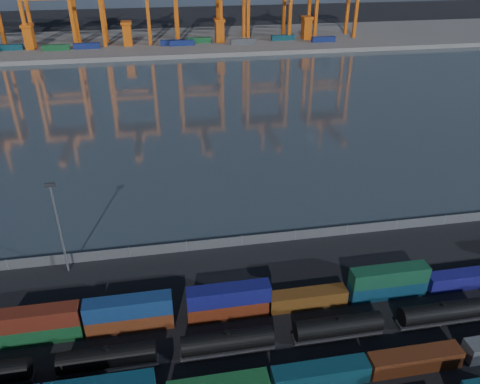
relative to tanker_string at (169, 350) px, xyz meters
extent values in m
plane|color=black|center=(14.15, -3.90, -1.96)|extent=(700.00, 700.00, 0.00)
plane|color=#2C373F|center=(14.15, 101.10, -1.95)|extent=(700.00, 700.00, 0.00)
cube|color=#514F4C|center=(14.15, 206.10, -0.96)|extent=(700.00, 70.00, 2.00)
cube|color=#0C323F|center=(18.51, -6.68, -0.62)|extent=(12.35, 2.51, 2.68)
cube|color=#4C220F|center=(31.24, -6.68, -0.62)|extent=(12.35, 2.51, 2.68)
cube|color=#124321|center=(-17.78, 6.96, -0.64)|extent=(12.20, 2.48, 2.64)
cube|color=#571D11|center=(-17.78, 6.96, 2.00)|extent=(12.20, 2.48, 2.64)
cube|color=#5E2912|center=(-5.14, 6.96, -0.64)|extent=(12.20, 2.48, 2.64)
cube|color=navy|center=(-5.14, 6.96, 2.00)|extent=(12.20, 2.48, 2.64)
cube|color=#5C200D|center=(9.06, 6.96, -0.64)|extent=(12.20, 2.48, 2.64)
cube|color=#111357|center=(9.06, 6.96, 2.00)|extent=(12.20, 2.48, 2.64)
cube|color=#5A3512|center=(20.96, 6.96, -0.64)|extent=(12.20, 2.48, 2.64)
cube|color=#0D2F46|center=(33.91, 6.96, -0.64)|extent=(12.20, 2.48, 2.64)
cube|color=#11432A|center=(33.91, 6.96, 2.00)|extent=(12.20, 2.48, 2.64)
cube|color=navy|center=(46.93, 6.96, -0.64)|extent=(12.20, 2.48, 2.64)
cube|color=black|center=(-19.01, 0.00, -1.68)|extent=(2.36, 1.70, 0.57)
cylinder|color=black|center=(-7.75, 0.00, 0.21)|extent=(12.26, 2.74, 2.74)
cylinder|color=black|center=(-7.75, 0.00, 1.72)|extent=(0.75, 0.75, 0.47)
cube|color=black|center=(-7.75, 0.00, -1.30)|extent=(12.73, 1.89, 0.38)
cube|color=black|center=(-11.99, 0.00, -1.68)|extent=(2.36, 1.70, 0.57)
cube|color=black|center=(-3.51, 0.00, -1.68)|extent=(2.36, 1.70, 0.57)
cylinder|color=black|center=(7.75, 0.00, 0.21)|extent=(12.26, 2.74, 2.74)
cylinder|color=black|center=(7.75, 0.00, 1.72)|extent=(0.75, 0.75, 0.47)
cube|color=black|center=(7.75, 0.00, -1.30)|extent=(12.73, 1.89, 0.38)
cube|color=black|center=(3.51, 0.00, -1.68)|extent=(2.36, 1.70, 0.57)
cube|color=black|center=(11.99, 0.00, -1.68)|extent=(2.36, 1.70, 0.57)
cylinder|color=black|center=(23.25, 0.00, 0.21)|extent=(12.26, 2.74, 2.74)
cylinder|color=black|center=(23.25, 0.00, 1.72)|extent=(0.75, 0.75, 0.47)
cube|color=black|center=(23.25, 0.00, -1.30)|extent=(12.73, 1.89, 0.38)
cube|color=black|center=(19.01, 0.00, -1.68)|extent=(2.36, 1.70, 0.57)
cube|color=black|center=(27.49, 0.00, -1.68)|extent=(2.36, 1.70, 0.57)
cylinder|color=black|center=(38.75, 0.00, 0.21)|extent=(12.26, 2.74, 2.74)
cylinder|color=black|center=(38.75, 0.00, 1.72)|extent=(0.75, 0.75, 0.47)
cube|color=black|center=(38.75, 0.00, -1.30)|extent=(12.73, 1.89, 0.38)
cube|color=black|center=(34.51, 0.00, -1.68)|extent=(2.36, 1.70, 0.57)
cube|color=black|center=(42.99, 0.00, -1.68)|extent=(2.36, 1.70, 0.57)
cube|color=#595B5E|center=(14.15, 24.10, -0.96)|extent=(160.00, 0.06, 2.00)
cylinder|color=slate|center=(-25.85, 24.10, -0.86)|extent=(0.12, 0.12, 2.20)
cylinder|color=slate|center=(-15.85, 24.10, -0.86)|extent=(0.12, 0.12, 2.20)
cylinder|color=slate|center=(-5.85, 24.10, -0.86)|extent=(0.12, 0.12, 2.20)
cylinder|color=slate|center=(4.15, 24.10, -0.86)|extent=(0.12, 0.12, 2.20)
cylinder|color=slate|center=(14.15, 24.10, -0.86)|extent=(0.12, 0.12, 2.20)
cylinder|color=slate|center=(24.15, 24.10, -0.86)|extent=(0.12, 0.12, 2.20)
cylinder|color=slate|center=(34.15, 24.10, -0.86)|extent=(0.12, 0.12, 2.20)
cylinder|color=slate|center=(44.15, 24.10, -0.86)|extent=(0.12, 0.12, 2.20)
cylinder|color=slate|center=(54.15, 24.10, -0.86)|extent=(0.12, 0.12, 2.20)
cylinder|color=slate|center=(-15.85, 22.10, 6.04)|extent=(0.36, 0.36, 16.00)
cube|color=black|center=(-15.85, 22.10, 14.34)|extent=(1.60, 0.40, 0.60)
cube|color=#C4500D|center=(-56.55, 195.26, 19.92)|extent=(1.56, 1.56, 43.77)
cube|color=#C4500D|center=(-56.55, 206.93, 19.92)|extent=(1.56, 1.56, 43.77)
cube|color=#C4500D|center=(-35.15, 195.26, 19.92)|extent=(1.56, 1.56, 43.77)
cube|color=#C4500D|center=(-35.15, 206.93, 19.92)|extent=(1.56, 1.56, 43.77)
cube|color=#C4500D|center=(-21.55, 195.26, 19.92)|extent=(1.56, 1.56, 43.77)
cube|color=#C4500D|center=(-0.15, 195.26, 19.92)|extent=(1.56, 1.56, 43.77)
cube|color=#C4500D|center=(13.45, 195.26, 19.92)|extent=(1.56, 1.56, 43.77)
cube|color=#C4500D|center=(34.85, 195.26, 19.92)|extent=(1.56, 1.56, 43.77)
cube|color=navy|center=(14.80, 190.77, 1.34)|extent=(12.00, 2.44, 2.60)
cube|color=navy|center=(85.49, 187.02, 1.34)|extent=(12.00, 2.44, 2.60)
cube|color=navy|center=(10.51, 192.18, 1.34)|extent=(12.00, 2.44, 2.60)
cube|color=#0C3842|center=(-65.15, 194.58, 1.34)|extent=(12.00, 2.44, 2.60)
cube|color=#3F4244|center=(44.52, 188.80, 1.34)|extent=(12.00, 2.44, 2.60)
cube|color=#144C23|center=(-43.60, 190.29, 1.34)|extent=(12.00, 2.44, 2.60)
cube|color=navy|center=(-30.01, 191.62, 1.34)|extent=(12.00, 2.44, 2.60)
cube|color=#144C23|center=(23.49, 195.58, 1.34)|extent=(12.00, 2.44, 2.60)
cube|color=#0C3842|center=(66.55, 194.92, 1.34)|extent=(12.00, 2.44, 2.60)
cube|color=#C4500D|center=(-55.85, 196.10, 5.04)|extent=(4.00, 6.00, 10.00)
cube|color=#C4500D|center=(-55.85, 196.10, 10.54)|extent=(5.00, 7.00, 1.20)
cube|color=#C4500D|center=(-10.85, 196.10, 5.04)|extent=(4.00, 6.00, 10.00)
cube|color=#C4500D|center=(-10.85, 196.10, 10.54)|extent=(5.00, 7.00, 1.20)
cube|color=#C4500D|center=(34.15, 196.10, 5.04)|extent=(4.00, 6.00, 10.00)
cube|color=#C4500D|center=(34.15, 196.10, 10.54)|extent=(5.00, 7.00, 1.20)
cube|color=#C4500D|center=(79.15, 196.10, 5.04)|extent=(4.00, 6.00, 10.00)
cube|color=#C4500D|center=(79.15, 196.10, 10.54)|extent=(5.00, 7.00, 1.20)
camera|label=1|loc=(1.56, -44.36, 47.57)|focal=35.00mm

